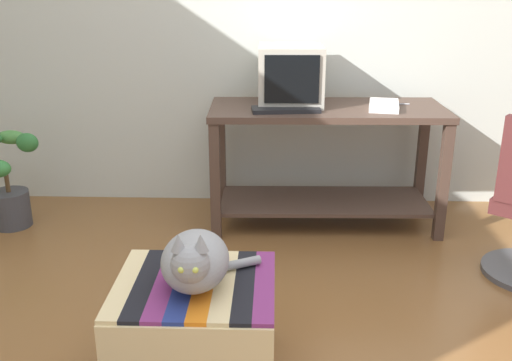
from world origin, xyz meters
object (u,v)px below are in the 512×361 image
(ottoman_with_blanket, at_px, (196,329))
(potted_plant, at_px, (9,190))
(keyboard, at_px, (286,109))
(cat, at_px, (195,261))
(book, at_px, (384,105))
(tv_monitor, at_px, (290,76))
(desk, at_px, (326,145))

(ottoman_with_blanket, bearing_deg, potted_plant, 133.77)
(keyboard, bearing_deg, cat, -110.02)
(keyboard, xyz_separation_m, cat, (-0.36, -1.44, -0.26))
(book, bearing_deg, cat, -111.80)
(book, bearing_deg, keyboard, -160.50)
(tv_monitor, bearing_deg, desk, -20.85)
(ottoman_with_blanket, bearing_deg, book, 57.67)
(book, xyz_separation_m, potted_plant, (-2.33, -0.09, -0.54))
(cat, xyz_separation_m, potted_plant, (-1.38, 1.45, -0.28))
(tv_monitor, relative_size, keyboard, 1.09)
(keyboard, bearing_deg, ottoman_with_blanket, -110.63)
(desk, distance_m, cat, 1.69)
(tv_monitor, distance_m, ottoman_with_blanket, 1.84)
(tv_monitor, xyz_separation_m, cat, (-0.39, -1.66, -0.42))
(keyboard, bearing_deg, book, 3.57)
(tv_monitor, bearing_deg, potted_plant, -174.56)
(potted_plant, bearing_deg, book, 2.16)
(tv_monitor, height_order, ottoman_with_blanket, tv_monitor)
(ottoman_with_blanket, xyz_separation_m, potted_plant, (-1.37, 1.43, 0.04))
(desk, relative_size, cat, 3.62)
(tv_monitor, distance_m, cat, 1.76)
(book, xyz_separation_m, cat, (-0.95, -1.54, -0.26))
(desk, distance_m, tv_monitor, 0.49)
(ottoman_with_blanket, distance_m, potted_plant, 1.98)
(keyboard, height_order, potted_plant, keyboard)
(desk, bearing_deg, book, -7.47)
(tv_monitor, xyz_separation_m, ottoman_with_blanket, (-0.40, -1.64, -0.73))
(cat, distance_m, potted_plant, 2.02)
(desk, bearing_deg, tv_monitor, 159.15)
(tv_monitor, distance_m, potted_plant, 1.91)
(desk, xyz_separation_m, potted_plant, (-2.00, -0.12, -0.28))
(tv_monitor, xyz_separation_m, book, (0.57, -0.12, -0.16))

